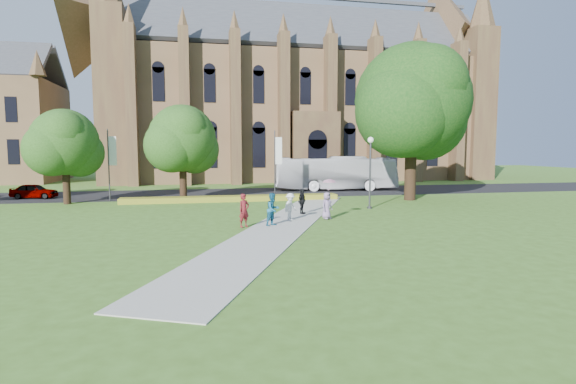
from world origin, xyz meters
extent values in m
plane|color=#3D611D|center=(0.00, 0.00, 0.00)|extent=(160.00, 160.00, 0.00)
cube|color=black|center=(0.00, 20.00, 0.01)|extent=(160.00, 10.00, 0.02)
cube|color=#B2B2A8|center=(0.00, 1.00, 0.02)|extent=(15.58, 28.54, 0.04)
cube|color=#AF9723|center=(-2.00, 13.20, 0.23)|extent=(18.00, 1.40, 0.45)
cube|color=brown|center=(10.00, 40.00, 8.50)|extent=(52.00, 16.00, 17.00)
cube|color=brown|center=(-14.50, 33.00, 10.50)|extent=(3.50, 3.50, 21.00)
cube|color=brown|center=(34.50, 33.00, 10.50)|extent=(3.50, 3.50, 21.00)
cone|color=brown|center=(34.50, 33.00, 24.50)|extent=(3.60, 3.60, 7.00)
cube|color=brown|center=(10.00, 31.00, 4.50)|extent=(6.00, 2.50, 9.00)
cylinder|color=#38383D|center=(7.50, 6.50, 2.40)|extent=(0.14, 0.14, 4.80)
sphere|color=white|center=(7.50, 6.50, 5.02)|extent=(0.44, 0.44, 0.44)
cylinder|color=#38383D|center=(7.50, 6.50, 0.07)|extent=(0.36, 0.36, 0.15)
cylinder|color=#332114|center=(13.00, 11.00, 3.30)|extent=(0.96, 0.96, 6.60)
sphere|color=#0F370F|center=(13.00, 11.00, 8.40)|extent=(9.60, 9.60, 9.60)
cylinder|color=#332114|center=(-15.00, 14.00, 1.93)|extent=(0.56, 0.56, 3.85)
sphere|color=#204414|center=(-15.00, 14.00, 4.90)|extent=(5.20, 5.20, 5.20)
cylinder|color=#332114|center=(-6.00, 14.50, 2.06)|extent=(0.60, 0.60, 4.12)
sphere|color=#204414|center=(-6.00, 14.50, 5.25)|extent=(5.60, 5.60, 5.60)
cylinder|color=#38383D|center=(2.00, 15.20, 3.00)|extent=(0.10, 0.10, 6.00)
cube|color=white|center=(2.35, 15.20, 4.20)|extent=(0.60, 0.02, 2.40)
cylinder|color=#38383D|center=(-12.00, 15.20, 3.00)|extent=(0.10, 0.10, 6.00)
cube|color=white|center=(-11.65, 15.20, 4.20)|extent=(0.60, 0.02, 2.40)
imported|color=white|center=(9.49, 20.82, 1.80)|extent=(13.04, 4.57, 3.56)
imported|color=gray|center=(-18.90, 18.76, 0.67)|extent=(4.03, 2.13, 1.31)
imported|color=maroon|center=(-2.41, 0.44, 0.97)|extent=(0.81, 0.74, 1.86)
imported|color=#185778|center=(-0.76, 0.54, 0.97)|extent=(1.14, 1.09, 1.85)
imported|color=silver|center=(0.62, 2.22, 0.87)|extent=(1.20, 1.18, 1.66)
imported|color=black|center=(1.93, 4.63, 0.89)|extent=(0.95, 1.04, 1.70)
imported|color=gray|center=(2.96, 2.31, 0.87)|extent=(0.96, 0.89, 1.65)
imported|color=#BF8793|center=(3.14, 2.41, 2.06)|extent=(0.95, 0.95, 0.73)
camera|label=1|loc=(-5.12, -24.28, 4.41)|focal=28.00mm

